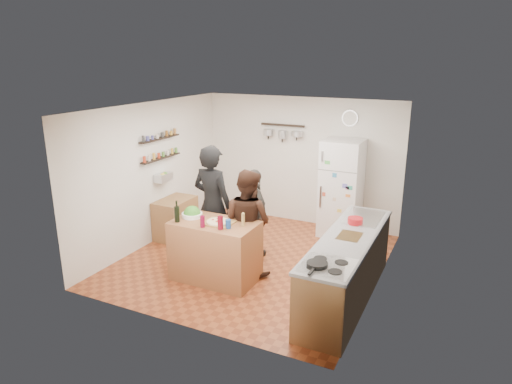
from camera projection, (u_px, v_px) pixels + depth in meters
The scene contains 26 objects.
room_shell at pixel (264, 182), 7.53m from camera, with size 4.20×4.20×4.20m.
prep_island at pixel (215, 251), 6.80m from camera, with size 1.25×0.72×0.91m, color #985A37.
pizza_board at pixel (218, 223), 6.62m from camera, with size 0.42×0.34×0.02m, color olive.
pizza at pixel (218, 222), 6.61m from camera, with size 0.34×0.34×0.02m, color beige.
salad_bowl at pixel (192, 215), 6.88m from camera, with size 0.31×0.31×0.06m, color white.
wine_bottle at pixel (177, 214), 6.66m from camera, with size 0.08×0.08×0.23m, color black.
wine_glass_near at pixel (203, 222), 6.46m from camera, with size 0.07×0.07×0.17m, color #5F0822.
wine_glass_far at pixel (220, 223), 6.38m from camera, with size 0.08×0.08×0.19m, color #5E0816.
pepper_mill at pixel (243, 221), 6.50m from camera, with size 0.05×0.05×0.16m, color olive.
salt_canister at pixel (228, 224), 6.42m from camera, with size 0.08×0.08×0.13m, color navy.
person_left at pixel (213, 205), 7.28m from camera, with size 0.70×0.46×1.93m, color black.
person_center at pixel (247, 222), 6.93m from camera, with size 0.80×0.62×1.64m, color black.
person_back at pixel (254, 213), 7.55m from camera, with size 0.87×0.36×1.49m, color #2E2C29.
counter_run at pixel (347, 269), 6.24m from camera, with size 0.63×2.63×0.90m, color #9E7042.
stove_top at pixel (327, 266), 5.29m from camera, with size 0.60×0.62×0.02m, color white.
skillet at pixel (317, 264), 5.26m from camera, with size 0.25×0.25×0.05m, color black.
sink at pixel (364, 218), 6.84m from camera, with size 0.50×0.80×0.03m, color silver.
cutting_board at pixel (350, 237), 6.15m from camera, with size 0.30×0.40×0.02m, color brown.
red_bowl at pixel (355, 221), 6.57m from camera, with size 0.22×0.22×0.09m, color #B3141A.
fridge at pixel (341, 188), 8.41m from camera, with size 0.70×0.68×1.80m, color white.
wall_clock at pixel (350, 118), 8.33m from camera, with size 0.30×0.30×0.03m, color silver.
spice_shelf_lower at pixel (161, 158), 8.10m from camera, with size 0.12×1.00×0.03m, color black.
spice_shelf_upper at pixel (160, 139), 8.00m from camera, with size 0.12×1.00×0.03m, color black.
produce_basket at pixel (163, 177), 8.19m from camera, with size 0.18×0.35×0.14m, color silver.
side_table at pixel (176, 218), 8.42m from camera, with size 0.50×0.80×0.73m, color #90633C.
pot_rack at pixel (282, 125), 8.86m from camera, with size 0.90×0.04×0.04m, color black.
Camera 1 is at (3.06, -6.20, 3.26)m, focal length 32.00 mm.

